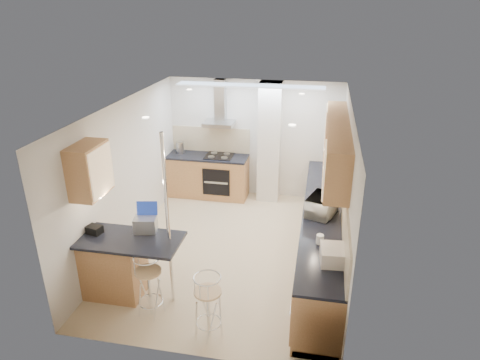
% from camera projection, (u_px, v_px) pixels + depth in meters
% --- Properties ---
extents(ground, '(4.80, 4.80, 0.00)m').
position_uv_depth(ground, '(231.00, 250.00, 7.36)').
color(ground, beige).
rests_on(ground, ground).
extents(room_shell, '(3.64, 4.84, 2.51)m').
position_uv_depth(room_shell, '(254.00, 160.00, 7.04)').
color(room_shell, silver).
rests_on(room_shell, ground).
extents(right_counter, '(0.63, 4.40, 0.92)m').
position_uv_depth(right_counter, '(321.00, 235.00, 6.91)').
color(right_counter, '#A37041').
rests_on(right_counter, ground).
extents(back_counter, '(1.70, 0.63, 0.92)m').
position_uv_depth(back_counter, '(208.00, 176.00, 9.24)').
color(back_counter, '#A37041').
rests_on(back_counter, ground).
extents(peninsula, '(1.47, 0.72, 0.94)m').
position_uv_depth(peninsula, '(132.00, 267.00, 6.06)').
color(peninsula, '#A37041').
rests_on(peninsula, ground).
extents(microwave, '(0.53, 0.64, 0.30)m').
position_uv_depth(microwave, '(322.00, 206.00, 6.52)').
color(microwave, white).
rests_on(microwave, right_counter).
extents(laptop, '(0.35, 0.29, 0.21)m').
position_uv_depth(laptop, '(145.00, 224.00, 6.04)').
color(laptop, '#A2A6AA').
rests_on(laptop, peninsula).
extents(bag, '(0.24, 0.19, 0.11)m').
position_uv_depth(bag, '(94.00, 230.00, 6.00)').
color(bag, black).
rests_on(bag, peninsula).
extents(bar_stool_near, '(0.43, 0.43, 0.92)m').
position_uv_depth(bar_stool_near, '(149.00, 286.00, 5.69)').
color(bar_stool_near, tan).
rests_on(bar_stool_near, ground).
extents(bar_stool_end, '(0.46, 0.46, 0.90)m').
position_uv_depth(bar_stool_end, '(208.00, 307.00, 5.32)').
color(bar_stool_end, tan).
rests_on(bar_stool_end, ground).
extents(jar_a, '(0.15, 0.15, 0.18)m').
position_uv_depth(jar_a, '(334.00, 187.00, 7.33)').
color(jar_a, silver).
rests_on(jar_a, right_counter).
extents(jar_b, '(0.12, 0.12, 0.16)m').
position_uv_depth(jar_b, '(331.00, 174.00, 7.88)').
color(jar_b, silver).
rests_on(jar_b, right_counter).
extents(jar_c, '(0.16, 0.16, 0.18)m').
position_uv_depth(jar_c, '(327.00, 207.00, 6.63)').
color(jar_c, '#BAB795').
rests_on(jar_c, right_counter).
extents(jar_d, '(0.13, 0.13, 0.13)m').
position_uv_depth(jar_d, '(320.00, 239.00, 5.78)').
color(jar_d, white).
rests_on(jar_d, right_counter).
extents(bread_bin, '(0.33, 0.41, 0.20)m').
position_uv_depth(bread_bin, '(333.00, 255.00, 5.36)').
color(bread_bin, silver).
rests_on(bread_bin, right_counter).
extents(kettle, '(0.16, 0.16, 0.24)m').
position_uv_depth(kettle, '(180.00, 148.00, 9.17)').
color(kettle, '#A6A9AB').
rests_on(kettle, back_counter).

